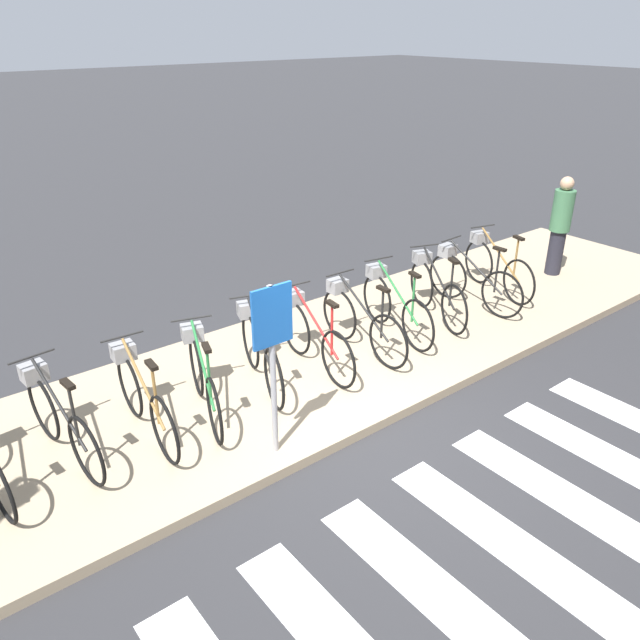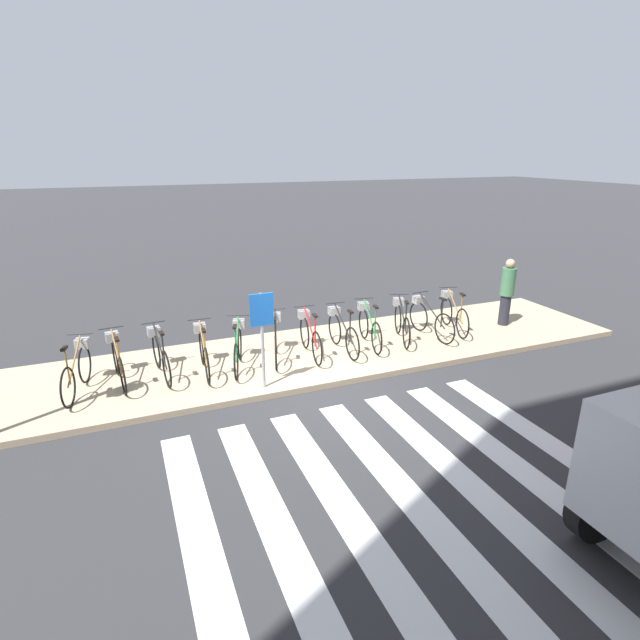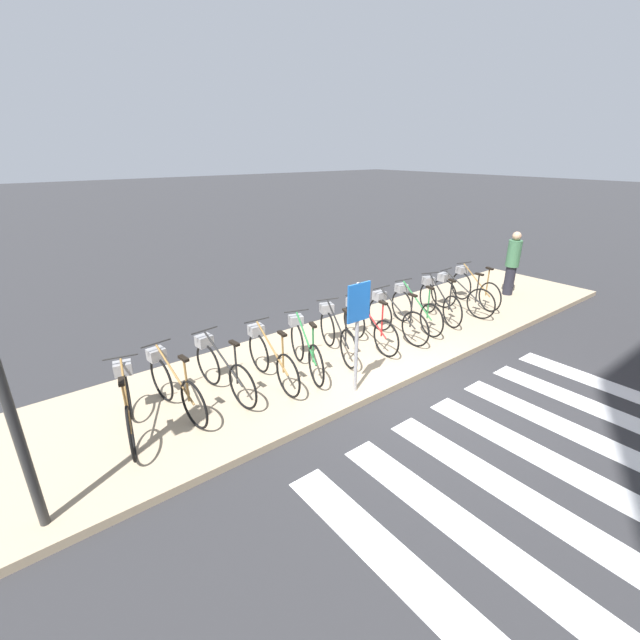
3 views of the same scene
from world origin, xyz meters
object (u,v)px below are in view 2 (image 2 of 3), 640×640
Objects in this scene: parked_bicycle_0 at (78,369)px; parked_bicycle_10 at (429,317)px; parked_bicycle_6 at (309,335)px; parked_bicycle_5 at (276,338)px; parked_bicycle_9 at (401,320)px; parked_bicycle_11 at (453,312)px; parked_bicycle_8 at (369,325)px; sign_post at (262,324)px; parked_bicycle_3 at (203,350)px; parked_bicycle_4 at (238,346)px; pedestrian at (507,291)px; parked_bicycle_7 at (342,331)px; parked_bicycle_2 at (160,354)px; parked_bicycle_1 at (117,360)px.

parked_bicycle_0 and parked_bicycle_10 have the same top height.
parked_bicycle_5 is at bearing 173.73° from parked_bicycle_6.
parked_bicycle_9 is 0.97× the size of parked_bicycle_11.
parked_bicycle_5 is 2.20m from parked_bicycle_8.
parked_bicycle_10 is 0.94× the size of sign_post.
parked_bicycle_11 is at bearing 2.59° from parked_bicycle_9.
parked_bicycle_3 is 1.06× the size of parked_bicycle_9.
parked_bicycle_4 is 1.37m from sign_post.
parked_bicycle_0 is 9.84m from pedestrian.
parked_bicycle_11 is at bearing 1.15° from parked_bicycle_0.
parked_bicycle_0 and parked_bicycle_6 have the same top height.
parked_bicycle_7 is at bearing -179.99° from pedestrian.
parked_bicycle_9 is at bearing -0.57° from parked_bicycle_2.
parked_bicycle_8 is 2.36m from parked_bicycle_11.
pedestrian reaches higher than parked_bicycle_5.
parked_bicycle_3 is at bearing -179.68° from parked_bicycle_10.
parked_bicycle_0 is 8.37m from parked_bicycle_11.
pedestrian is at bearing 0.01° from parked_bicycle_7.
parked_bicycle_2 is at bearing 6.05° from parked_bicycle_0.
sign_post reaches higher than parked_bicycle_2.
sign_post is at bearing -170.39° from pedestrian.
parked_bicycle_5 is 0.74m from parked_bicycle_6.
parked_bicycle_10 is at bearing 0.81° from parked_bicycle_4.
sign_post is at bearing -151.91° from parked_bicycle_7.
parked_bicycle_11 is 0.99× the size of pedestrian.
parked_bicycle_0 is 0.70m from parked_bicycle_1.
parked_bicycle_9 is 2.99m from pedestrian.
parked_bicycle_5 is at bearing -0.73° from parked_bicycle_2.
parked_bicycle_7 is at bearing -176.94° from parked_bicycle_11.
parked_bicycle_2 is (1.46, 0.15, 0.00)m from parked_bicycle_0.
pedestrian reaches higher than parked_bicycle_1.
parked_bicycle_9 is 0.89× the size of sign_post.
parked_bicycle_5 is 0.98× the size of pedestrian.
parked_bicycle_6 and parked_bicycle_10 have the same top height.
parked_bicycle_2 is 5.41m from parked_bicycle_9.
pedestrian reaches higher than parked_bicycle_8.
parked_bicycle_7 is at bearing -173.30° from parked_bicycle_8.
sign_post is (0.91, -1.13, 0.79)m from parked_bicycle_3.
parked_bicycle_5 is at bearing -179.45° from parked_bicycle_11.
pedestrian is at bearing -1.24° from parked_bicycle_8.
parked_bicycle_4 is at bearing -2.97° from parked_bicycle_3.
parked_bicycle_8 is 1.58m from parked_bicycle_10.
sign_post is (-1.36, -1.16, 0.79)m from parked_bicycle_6.
parked_bicycle_0 is at bearing -168.36° from parked_bicycle_1.
parked_bicycle_5 is at bearing 179.04° from parked_bicycle_8.
parked_bicycle_8 is at bearing 23.18° from sign_post.
parked_bicycle_8 is at bearing 1.73° from parked_bicycle_6.
parked_bicycle_1 is 1.60m from parked_bicycle_3.
parked_bicycle_0 is 0.98× the size of parked_bicycle_2.
parked_bicycle_11 is (7.68, 0.03, 0.00)m from parked_bicycle_1.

